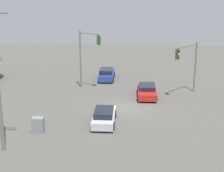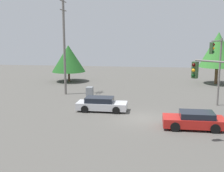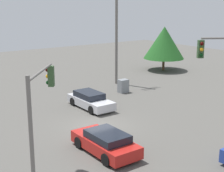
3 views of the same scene
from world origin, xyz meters
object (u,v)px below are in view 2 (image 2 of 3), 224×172
object	(u,v)px
sedan_silver	(101,104)
sedan_red	(194,120)
traffic_signal_cross	(217,62)
electrical_cabinet	(90,93)

from	to	relation	value
sedan_silver	sedan_red	xyz separation A→B (m)	(-4.01, -7.86, 0.01)
traffic_signal_cross	electrical_cabinet	bearing A→B (deg)	-70.00
traffic_signal_cross	electrical_cabinet	xyz separation A→B (m)	(2.44, 13.01, -3.88)
electrical_cabinet	traffic_signal_cross	bearing A→B (deg)	-100.60
electrical_cabinet	sedan_silver	bearing A→B (deg)	-156.52
sedan_red	traffic_signal_cross	bearing A→B (deg)	-23.02
sedan_silver	sedan_red	world-z (taller)	sedan_silver
electrical_cabinet	sedan_red	bearing A→B (deg)	-132.33
sedan_silver	traffic_signal_cross	xyz separation A→B (m)	(2.78, -10.75, 3.87)
sedan_red	traffic_signal_cross	world-z (taller)	traffic_signal_cross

